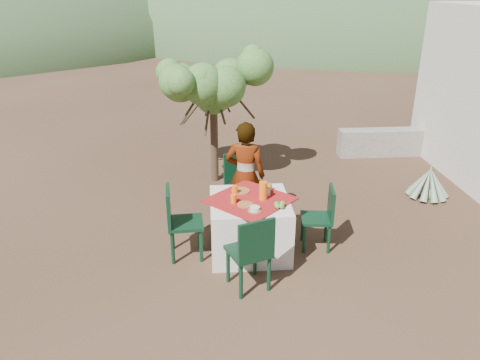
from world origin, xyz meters
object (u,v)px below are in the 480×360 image
(shrub_tree, at_px, (217,90))
(chair_far, at_px, (241,182))
(chair_left, at_px, (179,219))
(chair_right, at_px, (322,215))
(table, at_px, (250,225))
(chair_near, at_px, (252,251))
(person, at_px, (245,175))
(agave, at_px, (429,183))
(juice_pitcher, at_px, (263,191))

(shrub_tree, bearing_deg, chair_far, -78.45)
(chair_left, bearing_deg, chair_far, -42.41)
(chair_left, height_order, shrub_tree, shrub_tree)
(chair_right, bearing_deg, table, -81.86)
(chair_near, distance_m, person, 1.64)
(table, height_order, shrub_tree, shrub_tree)
(chair_near, height_order, agave, chair_near)
(shrub_tree, xyz_separation_m, juice_pitcher, (0.51, -2.53, -0.76))
(chair_near, xyz_separation_m, agave, (3.20, 2.35, -0.29))
(person, relative_size, shrub_tree, 0.76)
(table, xyz_separation_m, shrub_tree, (-0.34, 2.52, 1.26))
(agave, distance_m, juice_pitcher, 3.38)
(chair_left, bearing_deg, table, -89.72)
(chair_far, bearing_deg, juice_pitcher, -95.46)
(person, bearing_deg, chair_right, 158.74)
(chair_near, distance_m, chair_left, 1.19)
(shrub_tree, relative_size, agave, 2.85)
(table, height_order, chair_near, chair_near)
(person, bearing_deg, chair_far, -67.43)
(chair_far, relative_size, agave, 1.36)
(chair_right, xyz_separation_m, agave, (2.17, 1.45, -0.24))
(chair_far, relative_size, chair_left, 1.02)
(chair_near, height_order, chair_right, chair_near)
(chair_left, bearing_deg, chair_near, -137.17)
(chair_right, distance_m, person, 1.25)
(chair_left, relative_size, shrub_tree, 0.47)
(person, bearing_deg, table, 104.94)
(chair_right, height_order, shrub_tree, shrub_tree)
(chair_far, xyz_separation_m, agave, (3.18, 0.43, -0.30))
(table, distance_m, juice_pitcher, 0.53)
(chair_right, relative_size, agave, 1.20)
(chair_far, bearing_deg, shrub_tree, 84.87)
(agave, bearing_deg, juice_pitcher, -153.51)
(chair_left, distance_m, juice_pitcher, 1.15)
(chair_near, xyz_separation_m, shrub_tree, (-0.28, 3.40, 1.11))
(chair_near, distance_m, agave, 3.99)
(table, bearing_deg, juice_pitcher, -2.03)
(shrub_tree, height_order, agave, shrub_tree)
(chair_near, xyz_separation_m, person, (0.06, 1.62, 0.26))
(chair_left, xyz_separation_m, juice_pitcher, (1.09, 0.06, 0.34))
(shrub_tree, relative_size, juice_pitcher, 8.72)
(chair_far, bearing_deg, chair_near, -107.36)
(chair_right, distance_m, shrub_tree, 3.05)
(chair_right, xyz_separation_m, person, (-0.97, 0.72, 0.31))
(person, bearing_deg, shrub_tree, -63.96)
(chair_right, relative_size, person, 0.55)
(chair_right, bearing_deg, person, -119.51)
(chair_far, height_order, person, person)
(chair_far, distance_m, agave, 3.22)
(table, height_order, juice_pitcher, juice_pitcher)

